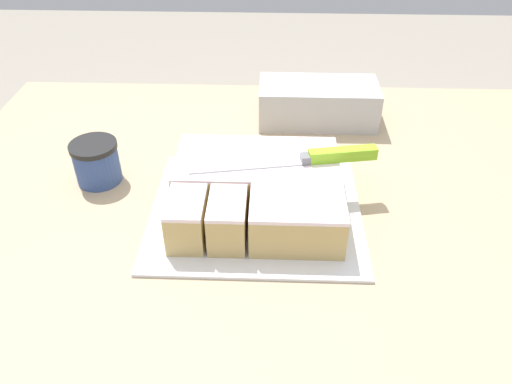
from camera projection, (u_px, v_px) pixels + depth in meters
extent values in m
cube|color=tan|center=(276.00, 359.00, 1.19)|extent=(1.40, 1.10, 0.89)
cube|color=silver|center=(256.00, 211.00, 0.93)|extent=(0.39, 0.34, 0.01)
cube|color=tan|center=(257.00, 177.00, 0.94)|extent=(0.30, 0.15, 0.07)
cube|color=white|center=(257.00, 159.00, 0.92)|extent=(0.30, 0.15, 0.01)
cube|color=tan|center=(297.00, 222.00, 0.84)|extent=(0.16, 0.10, 0.07)
cube|color=white|center=(298.00, 204.00, 0.81)|extent=(0.16, 0.10, 0.01)
cube|color=tan|center=(187.00, 221.00, 0.84)|extent=(0.06, 0.10, 0.07)
cube|color=white|center=(185.00, 202.00, 0.82)|extent=(0.06, 0.10, 0.01)
cube|color=tan|center=(228.00, 222.00, 0.84)|extent=(0.06, 0.10, 0.07)
cube|color=white|center=(227.00, 203.00, 0.81)|extent=(0.06, 0.10, 0.01)
cube|color=silver|center=(249.00, 166.00, 0.89)|extent=(0.22, 0.06, 0.00)
cube|color=slate|center=(305.00, 159.00, 0.90)|extent=(0.02, 0.02, 0.02)
cube|color=#8CCC26|center=(343.00, 154.00, 0.90)|extent=(0.13, 0.04, 0.02)
cylinder|color=#334C8C|center=(97.00, 164.00, 0.99)|extent=(0.09, 0.09, 0.07)
cylinder|color=black|center=(93.00, 146.00, 0.96)|extent=(0.09, 0.09, 0.01)
cube|color=#B2B2B7|center=(318.00, 103.00, 1.18)|extent=(0.28, 0.13, 0.09)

